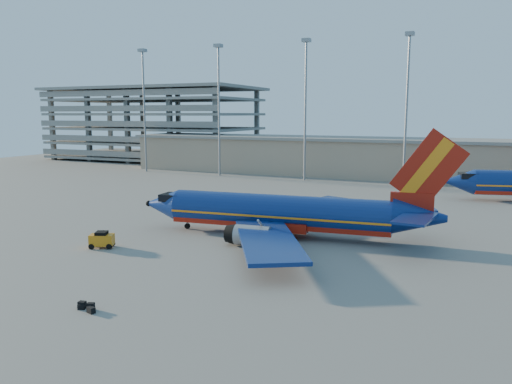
# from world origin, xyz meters

# --- Properties ---
(ground) EXTENTS (220.00, 220.00, 0.00)m
(ground) POSITION_xyz_m (0.00, 0.00, 0.00)
(ground) COLOR slate
(ground) RESTS_ON ground
(terminal_building) EXTENTS (122.00, 16.00, 8.50)m
(terminal_building) POSITION_xyz_m (10.00, 58.00, 4.32)
(terminal_building) COLOR gray
(terminal_building) RESTS_ON ground
(parking_garage) EXTENTS (62.00, 32.00, 21.40)m
(parking_garage) POSITION_xyz_m (-62.00, 74.05, 11.73)
(parking_garage) COLOR slate
(parking_garage) RESTS_ON ground
(light_mast_row) EXTENTS (101.60, 1.60, 28.65)m
(light_mast_row) POSITION_xyz_m (5.00, 46.00, 17.55)
(light_mast_row) COLOR gray
(light_mast_row) RESTS_ON ground
(aircraft_main) EXTENTS (36.32, 34.80, 12.30)m
(aircraft_main) POSITION_xyz_m (8.53, -1.07, 2.63)
(aircraft_main) COLOR navy
(aircraft_main) RESTS_ON ground
(baggage_tug) EXTENTS (2.77, 2.31, 1.72)m
(baggage_tug) POSITION_xyz_m (-7.13, -13.29, 0.89)
(baggage_tug) COLOR orange
(baggage_tug) RESTS_ON ground
(luggage_pile) EXTENTS (1.77, 0.89, 0.53)m
(luggage_pile) POSITION_xyz_m (3.22, -26.83, 0.23)
(luggage_pile) COLOR black
(luggage_pile) RESTS_ON ground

